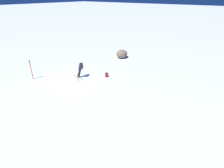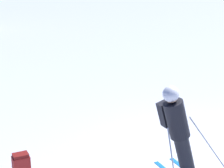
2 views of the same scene
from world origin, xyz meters
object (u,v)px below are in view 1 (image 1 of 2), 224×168
spare_backpack (107,75)px  exposed_boulder_0 (122,54)px  skier (80,68)px  trail_marker (31,69)px

spare_backpack → exposed_boulder_0: exposed_boulder_0 is taller
skier → trail_marker: (3.37, -3.69, 0.11)m
spare_backpack → exposed_boulder_0: size_ratio=0.29×
skier → spare_backpack: skier is taller
spare_backpack → trail_marker: trail_marker is taller
skier → spare_backpack: (-1.71, 2.17, -0.80)m
skier → exposed_boulder_0: bearing=-156.2°
exposed_boulder_0 → trail_marker: 11.94m
skier → spare_backpack: 2.88m
exposed_boulder_0 → trail_marker: bearing=-17.3°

